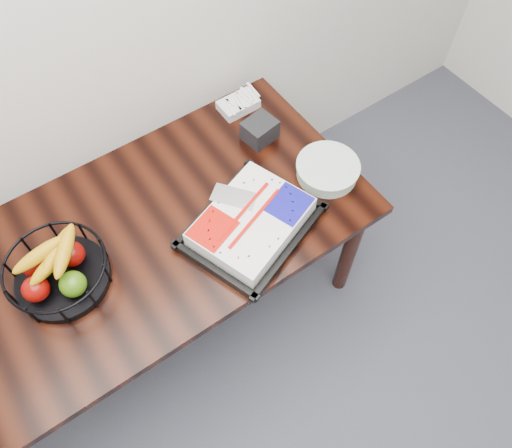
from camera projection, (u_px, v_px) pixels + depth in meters
table at (143, 250)px, 1.97m from camera, size 1.80×0.90×0.75m
cake_tray at (251, 223)px, 1.88m from camera, size 0.58×0.52×0.10m
fruit_basket at (58, 271)px, 1.74m from camera, size 0.36×0.36×0.19m
plate_stack at (327, 170)px, 2.03m from camera, size 0.26×0.26×0.06m
fork_bag at (238, 104)px, 2.23m from camera, size 0.17×0.11×0.05m
napkin_box at (260, 130)px, 2.12m from camera, size 0.15×0.13×0.09m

